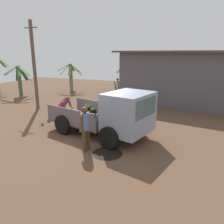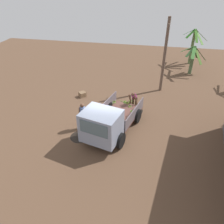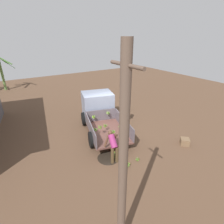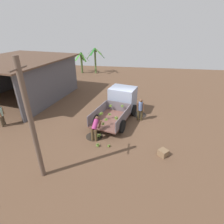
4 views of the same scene
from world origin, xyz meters
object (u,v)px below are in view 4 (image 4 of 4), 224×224
(banana_bunch_on_ground_2, at_px, (109,146))
(banana_bunch_on_ground_1, at_px, (99,135))
(banana_bunch_on_ground_0, at_px, (98,145))
(person_bystander_near_shed, at_px, (1,114))
(person_worker_loading, at_px, (95,127))
(cargo_truck, at_px, (121,101))
(utility_pole, at_px, (32,124))
(person_foreground_visitor, at_px, (140,109))
(wooden_crate_0, at_px, (163,153))

(banana_bunch_on_ground_2, bearing_deg, banana_bunch_on_ground_1, 43.72)
(banana_bunch_on_ground_0, bearing_deg, person_bystander_near_shed, 79.67)
(person_bystander_near_shed, relative_size, banana_bunch_on_ground_2, 8.97)
(banana_bunch_on_ground_2, bearing_deg, person_worker_loading, 53.94)
(banana_bunch_on_ground_0, bearing_deg, cargo_truck, -11.37)
(person_bystander_near_shed, bearing_deg, banana_bunch_on_ground_2, -17.35)
(utility_pole, xyz_separation_m, banana_bunch_on_ground_2, (2.52, -2.69, -2.67))
(person_worker_loading, xyz_separation_m, person_bystander_near_shed, (0.51, 6.63, 0.10))
(person_foreground_visitor, xyz_separation_m, wooden_crate_0, (-3.73, -1.28, -0.75))
(utility_pole, distance_m, person_foreground_visitor, 7.63)
(utility_pole, bearing_deg, banana_bunch_on_ground_2, -46.77)
(person_foreground_visitor, distance_m, person_bystander_near_shed, 9.55)
(utility_pole, height_order, person_foreground_visitor, utility_pole)
(banana_bunch_on_ground_2, distance_m, wooden_crate_0, 3.02)
(person_bystander_near_shed, bearing_deg, cargo_truck, 12.79)
(person_bystander_near_shed, distance_m, banana_bunch_on_ground_1, 6.84)
(banana_bunch_on_ground_1, bearing_deg, utility_pole, 150.36)
(utility_pole, bearing_deg, cargo_truck, -23.33)
(utility_pole, relative_size, person_foreground_visitor, 3.23)
(utility_pole, height_order, person_worker_loading, utility_pole)
(cargo_truck, distance_m, banana_bunch_on_ground_2, 4.33)
(person_bystander_near_shed, xyz_separation_m, banana_bunch_on_ground_1, (-0.37, -6.78, -0.77))
(utility_pole, xyz_separation_m, banana_bunch_on_ground_1, (3.34, -1.90, -2.61))
(person_worker_loading, relative_size, banana_bunch_on_ground_1, 4.85)
(utility_pole, distance_m, person_bystander_near_shed, 6.41)
(banana_bunch_on_ground_1, bearing_deg, person_bystander_near_shed, 86.84)
(person_foreground_visitor, xyz_separation_m, banana_bunch_on_ground_0, (-3.50, 2.36, -0.82))
(utility_pole, relative_size, person_worker_loading, 3.90)
(banana_bunch_on_ground_0, distance_m, wooden_crate_0, 3.65)
(utility_pole, bearing_deg, banana_bunch_on_ground_1, -29.64)
(person_bystander_near_shed, bearing_deg, person_worker_loading, -12.79)
(person_bystander_near_shed, distance_m, banana_bunch_on_ground_2, 7.71)
(person_foreground_visitor, distance_m, person_worker_loading, 3.82)
(cargo_truck, xyz_separation_m, person_bystander_near_shed, (-3.02, 7.79, -0.16))
(banana_bunch_on_ground_0, bearing_deg, wooden_crate_0, -93.69)
(person_worker_loading, bearing_deg, banana_bunch_on_ground_0, -149.18)
(person_foreground_visitor, height_order, person_worker_loading, person_foreground_visitor)
(person_worker_loading, distance_m, banana_bunch_on_ground_1, 0.70)
(banana_bunch_on_ground_1, height_order, wooden_crate_0, wooden_crate_0)
(person_foreground_visitor, relative_size, banana_bunch_on_ground_0, 7.15)
(banana_bunch_on_ground_1, distance_m, banana_bunch_on_ground_2, 1.13)
(cargo_truck, xyz_separation_m, utility_pole, (-6.74, 2.90, 1.68))
(banana_bunch_on_ground_0, xyz_separation_m, wooden_crate_0, (-0.23, -3.64, 0.07))
(banana_bunch_on_ground_2, relative_size, wooden_crate_0, 0.41)
(cargo_truck, relative_size, banana_bunch_on_ground_0, 21.14)
(wooden_crate_0, bearing_deg, banana_bunch_on_ground_1, 73.47)
(banana_bunch_on_ground_0, height_order, wooden_crate_0, wooden_crate_0)
(person_worker_loading, relative_size, banana_bunch_on_ground_2, 7.59)
(cargo_truck, relative_size, person_bystander_near_shed, 3.02)
(banana_bunch_on_ground_0, distance_m, banana_bunch_on_ground_2, 0.65)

